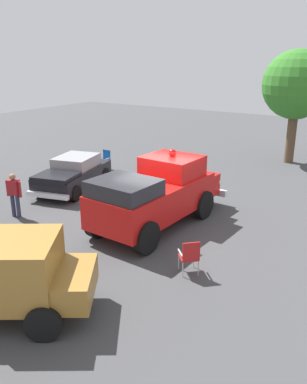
{
  "coord_description": "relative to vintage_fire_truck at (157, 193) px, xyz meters",
  "views": [
    {
      "loc": [
        7.06,
        -11.29,
        5.69
      ],
      "look_at": [
        0.0,
        -0.44,
        1.29
      ],
      "focal_mm": 37.24,
      "sensor_mm": 36.0,
      "label": 1
    }
  ],
  "objects": [
    {
      "name": "ground_plane",
      "position": [
        -0.01,
        0.2,
        -1.2
      ],
      "size": [
        60.0,
        60.0,
        0.0
      ],
      "primitive_type": "plane",
      "color": "#424244"
    },
    {
      "name": "vintage_fire_truck",
      "position": [
        0.0,
        0.0,
        0.0
      ],
      "size": [
        2.58,
        6.06,
        2.59
      ],
      "color": "black",
      "rests_on": "ground"
    },
    {
      "name": "classic_hot_rod",
      "position": [
        -5.35,
        1.35,
        -0.45
      ],
      "size": [
        2.9,
        4.69,
        1.46
      ],
      "color": "black",
      "rests_on": "ground"
    },
    {
      "name": "lawn_chair_near_truck",
      "position": [
        -2.24,
        2.79,
        -0.61
      ],
      "size": [
        0.67,
        0.67,
        1.02
      ],
      "color": "#B7BABF",
      "rests_on": "ground"
    },
    {
      "name": "lawn_chair_by_car",
      "position": [
        -6.36,
        4.81,
        -0.61
      ],
      "size": [
        0.52,
        0.5,
        1.02
      ],
      "color": "#B7BABF",
      "rests_on": "ground"
    },
    {
      "name": "lawn_chair_spare",
      "position": [
        2.6,
        -2.43,
        -0.61
      ],
      "size": [
        0.69,
        0.69,
        1.02
      ],
      "color": "#B7BABF",
      "rests_on": "ground"
    },
    {
      "name": "spectator_seated",
      "position": [
        -2.36,
        2.72,
        -0.5
      ],
      "size": [
        0.64,
        0.58,
        1.29
      ],
      "color": "#383842",
      "rests_on": "ground"
    },
    {
      "name": "spectator_standing",
      "position": [
        -4.84,
        -2.25,
        -0.23
      ],
      "size": [
        0.64,
        0.36,
        1.68
      ],
      "color": "#2D334C",
      "rests_on": "ground"
    },
    {
      "name": "oak_tree_left",
      "position": [
        1.47,
        11.61,
        3.05
      ],
      "size": [
        3.69,
        3.69,
        6.14
      ],
      "color": "brown",
      "rests_on": "ground"
    }
  ]
}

